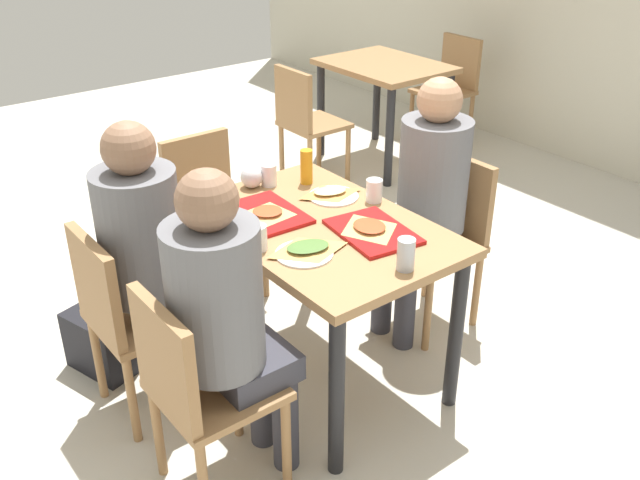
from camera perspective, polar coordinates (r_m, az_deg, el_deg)
ground_plane at (r=3.32m, az=-0.00°, el=-10.65°), size 10.00×10.00×0.02m
main_table at (r=2.95m, az=-0.00°, el=-0.58°), size 1.12×0.75×0.76m
chair_near_left at (r=2.92m, az=-15.36°, el=-5.56°), size 0.40×0.40×0.84m
chair_near_right at (r=2.50m, az=-10.02°, el=-11.35°), size 0.40×0.40×0.84m
chair_far_side at (r=3.48m, az=9.90°, el=0.82°), size 0.40×0.40×0.84m
chair_left_end at (r=3.73m, az=-8.96°, el=2.81°), size 0.40×0.40×0.84m
person_in_red at (r=2.84m, az=-13.43°, el=-0.52°), size 0.32×0.42×1.25m
person_in_brown_jacket at (r=2.41m, az=-7.58°, el=-5.59°), size 0.32×0.42×1.25m
person_far_side at (r=3.28m, az=8.57°, el=3.96°), size 0.32×0.42×1.25m
tray_red_near at (r=2.97m, az=-4.33°, el=2.11°), size 0.37×0.28×0.02m
tray_red_far at (r=2.82m, az=4.25°, el=0.68°), size 0.39×0.31×0.02m
paper_plate_center at (r=3.13m, az=1.09°, el=3.53°), size 0.22×0.22×0.01m
paper_plate_near_edge at (r=2.67m, az=-1.27°, el=-1.11°), size 0.22×0.22×0.01m
pizza_slice_a at (r=2.94m, az=-4.23°, el=2.22°), size 0.24×0.24×0.02m
pizza_slice_b at (r=2.82m, az=3.98°, el=1.03°), size 0.25×0.22×0.02m
pizza_slice_c at (r=3.14m, az=0.80°, el=3.86°), size 0.19×0.24×0.02m
pizza_slice_d at (r=2.68m, az=-0.98°, el=-0.64°), size 0.22×0.27×0.02m
plastic_cup_a at (r=3.08m, az=4.37°, el=3.98°), size 0.07×0.07×0.10m
plastic_cup_b at (r=2.69m, az=-4.99°, el=0.19°), size 0.07×0.07×0.10m
plastic_cup_c at (r=3.24m, az=-4.11°, el=5.22°), size 0.07×0.07×0.10m
soda_can at (r=2.56m, az=6.90°, el=-1.15°), size 0.07×0.07×0.12m
condiment_bottle at (r=3.24m, az=-1.09°, el=5.89°), size 0.06×0.06×0.16m
foil_bundle at (r=3.22m, az=-5.50°, el=5.05°), size 0.10×0.10×0.10m
handbag at (r=3.39m, az=-17.29°, el=-7.95°), size 0.35×0.25×0.28m
background_table at (r=5.41m, az=5.16°, el=12.60°), size 0.90×0.70×0.76m
background_chair_near at (r=5.00m, az=-1.22°, el=9.76°), size 0.40×0.40×0.84m
background_chair_far at (r=5.95m, az=10.44°, el=12.33°), size 0.40×0.40×0.84m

